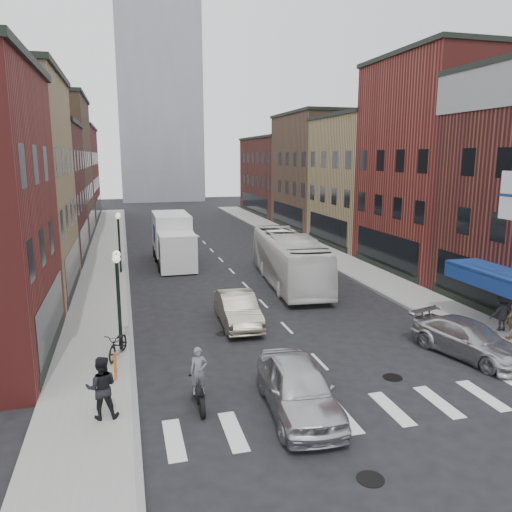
% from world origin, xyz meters
% --- Properties ---
extents(ground, '(160.00, 160.00, 0.00)m').
position_xyz_m(ground, '(0.00, 0.00, 0.00)').
color(ground, black).
rests_on(ground, ground).
extents(sidewalk_left, '(3.00, 74.00, 0.15)m').
position_xyz_m(sidewalk_left, '(-8.50, 22.00, 0.07)').
color(sidewalk_left, gray).
rests_on(sidewalk_left, ground).
extents(sidewalk_right, '(3.00, 74.00, 0.15)m').
position_xyz_m(sidewalk_right, '(8.50, 22.00, 0.07)').
color(sidewalk_right, gray).
rests_on(sidewalk_right, ground).
extents(curb_left, '(0.20, 74.00, 0.16)m').
position_xyz_m(curb_left, '(-7.00, 22.00, 0.00)').
color(curb_left, gray).
rests_on(curb_left, ground).
extents(curb_right, '(0.20, 74.00, 0.16)m').
position_xyz_m(curb_right, '(7.00, 22.00, 0.00)').
color(curb_right, gray).
rests_on(curb_right, ground).
extents(crosswalk_stripes, '(12.00, 2.20, 0.01)m').
position_xyz_m(crosswalk_stripes, '(0.00, -3.00, 0.00)').
color(crosswalk_stripes, silver).
rests_on(crosswalk_stripes, ground).
extents(bldg_left_mid_b, '(10.30, 10.20, 10.30)m').
position_xyz_m(bldg_left_mid_b, '(-14.99, 24.00, 5.15)').
color(bldg_left_mid_b, '#491B1A').
rests_on(bldg_left_mid_b, ground).
extents(bldg_left_far_a, '(10.30, 12.20, 13.30)m').
position_xyz_m(bldg_left_far_a, '(-14.99, 35.00, 6.65)').
color(bldg_left_far_a, brown).
rests_on(bldg_left_far_a, ground).
extents(bldg_left_far_b, '(10.30, 16.20, 11.30)m').
position_xyz_m(bldg_left_far_b, '(-14.99, 49.00, 5.65)').
color(bldg_left_far_b, maroon).
rests_on(bldg_left_far_b, ground).
extents(bldg_right_mid_a, '(10.30, 10.20, 14.30)m').
position_xyz_m(bldg_right_mid_a, '(15.00, 14.00, 7.15)').
color(bldg_right_mid_a, maroon).
rests_on(bldg_right_mid_a, ground).
extents(bldg_right_mid_b, '(10.30, 10.20, 11.30)m').
position_xyz_m(bldg_right_mid_b, '(14.99, 24.00, 5.65)').
color(bldg_right_mid_b, tan).
rests_on(bldg_right_mid_b, ground).
extents(bldg_right_far_a, '(10.30, 12.20, 12.30)m').
position_xyz_m(bldg_right_far_a, '(14.99, 35.00, 6.15)').
color(bldg_right_far_a, brown).
rests_on(bldg_right_far_a, ground).
extents(bldg_right_far_b, '(10.30, 16.20, 10.30)m').
position_xyz_m(bldg_right_far_b, '(14.99, 49.00, 5.15)').
color(bldg_right_far_b, '#491B1A').
rests_on(bldg_right_far_b, ground).
extents(awning_blue, '(1.80, 5.00, 0.78)m').
position_xyz_m(awning_blue, '(8.93, 2.50, 2.63)').
color(awning_blue, navy).
rests_on(awning_blue, ground).
extents(distant_tower, '(14.00, 14.00, 50.00)m').
position_xyz_m(distant_tower, '(0.00, 78.00, 25.00)').
color(distant_tower, '#9399A0').
rests_on(distant_tower, ground).
extents(streetlamp_near, '(0.32, 1.22, 4.11)m').
position_xyz_m(streetlamp_near, '(-7.40, 4.00, 2.91)').
color(streetlamp_near, black).
rests_on(streetlamp_near, ground).
extents(streetlamp_far, '(0.32, 1.22, 4.11)m').
position_xyz_m(streetlamp_far, '(-7.40, 18.00, 2.91)').
color(streetlamp_far, black).
rests_on(streetlamp_far, ground).
extents(bike_rack, '(0.08, 0.68, 0.80)m').
position_xyz_m(bike_rack, '(-7.60, 1.30, 0.55)').
color(bike_rack, '#D8590C').
rests_on(bike_rack, sidewalk_left).
extents(box_truck, '(2.62, 8.27, 3.60)m').
position_xyz_m(box_truck, '(-3.62, 20.47, 1.78)').
color(box_truck, silver).
rests_on(box_truck, ground).
extents(motorcycle_rider, '(0.56, 1.97, 2.01)m').
position_xyz_m(motorcycle_rider, '(-5.03, -1.36, 0.94)').
color(motorcycle_rider, black).
rests_on(motorcycle_rider, ground).
extents(transit_bus, '(3.65, 11.38, 3.11)m').
position_xyz_m(transit_bus, '(2.68, 12.74, 1.56)').
color(transit_bus, silver).
rests_on(transit_bus, ground).
extents(sedan_left_near, '(2.32, 5.00, 1.66)m').
position_xyz_m(sedan_left_near, '(-2.12, -2.46, 0.83)').
color(sedan_left_near, silver).
rests_on(sedan_left_near, ground).
extents(sedan_left_far, '(1.78, 4.68, 1.53)m').
position_xyz_m(sedan_left_far, '(-2.09, 6.00, 0.76)').
color(sedan_left_far, '#ACA38B').
rests_on(sedan_left_far, ground).
extents(curb_car, '(3.16, 5.18, 1.40)m').
position_xyz_m(curb_car, '(5.90, 0.00, 0.70)').
color(curb_car, '#B7B8BC').
rests_on(curb_car, ground).
extents(parked_bicycle, '(1.25, 2.03, 1.01)m').
position_xyz_m(parked_bicycle, '(-7.50, 3.17, 0.65)').
color(parked_bicycle, black).
rests_on(parked_bicycle, sidewalk_left).
extents(ped_left_solo, '(0.96, 0.59, 1.91)m').
position_xyz_m(ped_left_solo, '(-7.93, -1.48, 1.11)').
color(ped_left_solo, black).
rests_on(ped_left_solo, sidewalk_left).
extents(ped_right_a, '(1.14, 0.73, 1.64)m').
position_xyz_m(ped_right_a, '(9.01, 1.82, 0.97)').
color(ped_right_a, black).
rests_on(ped_right_a, sidewalk_right).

